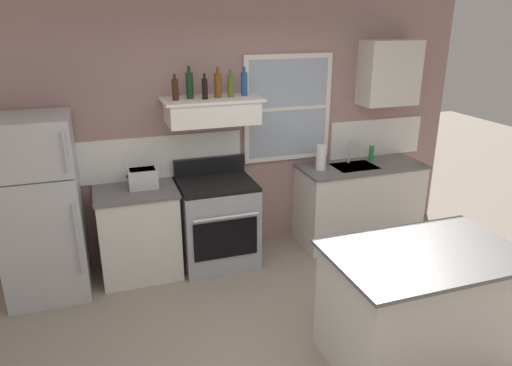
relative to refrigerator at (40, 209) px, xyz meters
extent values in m
cube|color=gray|center=(1.90, 0.39, 0.50)|extent=(5.40, 0.06, 2.70)
cube|color=white|center=(0.75, 0.35, 0.28)|extent=(2.50, 0.02, 0.44)
cube|color=white|center=(3.70, 0.35, 0.28)|extent=(1.20, 0.02, 0.44)
cube|color=white|center=(2.55, 0.34, 0.70)|extent=(1.00, 0.04, 1.15)
cube|color=#9EADBC|center=(2.55, 0.33, 0.70)|extent=(0.90, 0.01, 1.05)
cube|color=white|center=(2.55, 0.32, 0.70)|extent=(0.90, 0.02, 0.04)
cube|color=#B7BABC|center=(0.00, 0.00, 0.00)|extent=(0.70, 0.68, 1.70)
cube|color=#333333|center=(0.00, -0.34, 0.35)|extent=(0.69, 0.00, 0.01)
cylinder|color=#A5A8AD|center=(0.30, -0.37, -0.19)|extent=(0.02, 0.02, 0.66)
cylinder|color=#A5A8AD|center=(0.30, -0.37, 0.60)|extent=(0.02, 0.02, 0.35)
cube|color=silver|center=(0.85, 0.06, -0.41)|extent=(0.76, 0.60, 0.88)
cube|color=#605E5B|center=(0.85, 0.06, 0.05)|extent=(0.79, 0.63, 0.03)
cube|color=silver|center=(0.94, 0.10, 0.16)|extent=(0.28, 0.20, 0.19)
cube|color=black|center=(0.94, 0.10, 0.24)|extent=(0.24, 0.16, 0.01)
cube|color=black|center=(0.79, 0.10, 0.19)|extent=(0.02, 0.03, 0.02)
cube|color=#9EA0A5|center=(1.65, 0.02, -0.41)|extent=(0.76, 0.64, 0.87)
cube|color=black|center=(1.65, 0.02, 0.04)|extent=(0.76, 0.64, 0.04)
cube|color=black|center=(1.65, 0.31, 0.15)|extent=(0.76, 0.06, 0.18)
cube|color=black|center=(1.65, -0.30, -0.43)|extent=(0.65, 0.01, 0.40)
cylinder|color=silver|center=(1.65, -0.34, -0.18)|extent=(0.65, 0.03, 0.03)
cube|color=white|center=(1.65, 0.12, 0.76)|extent=(0.88, 0.48, 0.22)
cube|color=#262628|center=(1.65, -0.10, 0.68)|extent=(0.75, 0.02, 0.04)
cube|color=white|center=(1.65, 0.12, 0.88)|extent=(0.96, 0.52, 0.02)
cylinder|color=#381E0F|center=(1.30, 0.10, 0.99)|extent=(0.06, 0.06, 0.20)
cylinder|color=#381E0F|center=(1.30, 0.10, 1.12)|extent=(0.03, 0.03, 0.05)
cylinder|color=#143819|center=(1.45, 0.16, 1.02)|extent=(0.07, 0.07, 0.25)
cylinder|color=#143819|center=(1.45, 0.16, 1.17)|extent=(0.03, 0.03, 0.06)
cylinder|color=black|center=(1.58, 0.07, 0.99)|extent=(0.06, 0.06, 0.19)
cylinder|color=black|center=(1.58, 0.07, 1.11)|extent=(0.02, 0.02, 0.05)
cylinder|color=brown|center=(1.72, 0.11, 1.01)|extent=(0.07, 0.07, 0.23)
cylinder|color=brown|center=(1.72, 0.11, 1.16)|extent=(0.03, 0.03, 0.06)
cylinder|color=#4C601E|center=(1.85, 0.12, 1.00)|extent=(0.06, 0.06, 0.21)
cylinder|color=#4C601E|center=(1.85, 0.12, 1.13)|extent=(0.03, 0.03, 0.05)
cylinder|color=#1E478C|center=(2.00, 0.16, 1.01)|extent=(0.07, 0.07, 0.23)
cylinder|color=#1E478C|center=(2.00, 0.16, 1.15)|extent=(0.03, 0.03, 0.06)
cube|color=silver|center=(3.35, 0.06, -0.41)|extent=(1.40, 0.60, 0.88)
cube|color=#605E5B|center=(3.35, 0.06, 0.05)|extent=(1.43, 0.63, 0.03)
cube|color=#B7BABC|center=(3.25, 0.04, 0.05)|extent=(0.48, 0.36, 0.01)
cylinder|color=silver|center=(3.25, 0.18, 0.20)|extent=(0.03, 0.03, 0.28)
cylinder|color=silver|center=(3.25, 0.10, 0.32)|extent=(0.02, 0.16, 0.02)
cylinder|color=white|center=(2.84, 0.06, 0.20)|extent=(0.11, 0.11, 0.27)
cylinder|color=#268C3F|center=(3.53, 0.16, 0.15)|extent=(0.06, 0.06, 0.18)
cube|color=silver|center=(2.70, -1.91, -0.41)|extent=(1.32, 0.82, 0.88)
cube|color=#605E5B|center=(2.70, -1.91, 0.05)|extent=(1.40, 0.90, 0.03)
cube|color=silver|center=(3.70, 0.20, 1.05)|extent=(0.64, 0.32, 0.70)
camera|label=1|loc=(0.58, -4.36, 1.65)|focal=33.03mm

